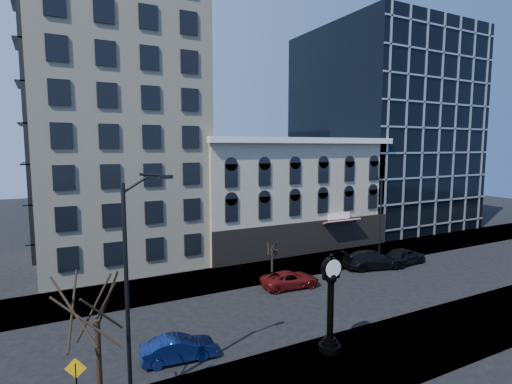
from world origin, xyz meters
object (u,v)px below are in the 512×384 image
street_clock (330,307)px  street_lamp_near (142,227)px  warning_sign (76,378)px  car_near_b (179,348)px

street_clock → street_lamp_near: size_ratio=0.53×
street_lamp_near → warning_sign: size_ratio=3.84×
street_clock → warning_sign: bearing=179.1°
street_clock → street_lamp_near: street_lamp_near is taller
street_clock → street_lamp_near: 11.37m
street_lamp_near → car_near_b: (2.25, 2.54, -7.34)m
warning_sign → car_near_b: warning_sign is taller
street_clock → car_near_b: bearing=158.5°
warning_sign → car_near_b: 6.05m
car_near_b → street_lamp_near: bearing=144.4°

